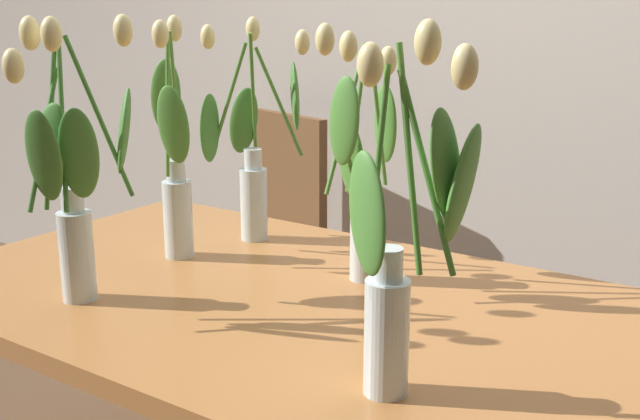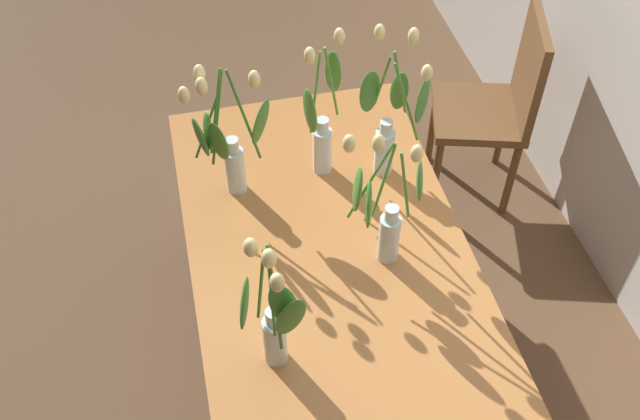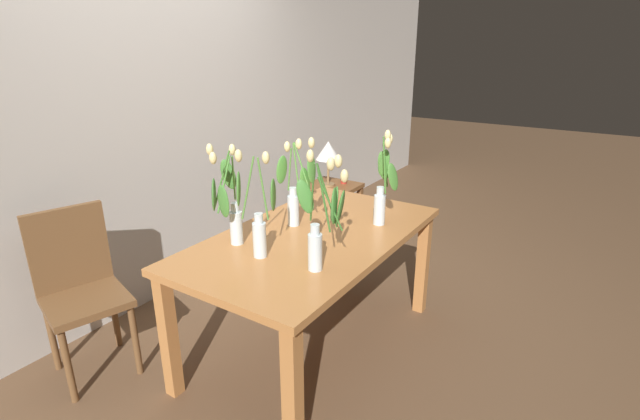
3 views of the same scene
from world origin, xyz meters
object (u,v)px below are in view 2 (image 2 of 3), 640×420
Objects in this scene: dining_table at (330,269)px; tulip_vase_0 at (390,123)px; tulip_vase_4 at (273,323)px; dining_chair at (499,101)px; tulip_vase_3 at (322,128)px; tulip_vase_2 at (386,215)px; tulip_vase_1 at (228,147)px.

dining_table is 2.94× the size of tulip_vase_0.
tulip_vase_0 is 0.98× the size of tulip_vase_4.
tulip_vase_4 is 0.59× the size of dining_chair.
tulip_vase_3 reaches higher than tulip_vase_0.
dining_table is 2.91× the size of tulip_vase_3.
tulip_vase_0 is at bearing 139.66° from dining_table.
tulip_vase_4 is at bearing -22.23° from tulip_vase_3.
tulip_vase_2 is (0.40, -0.13, 0.00)m from tulip_vase_0.
tulip_vase_1 is 1.00× the size of tulip_vase_4.
tulip_vase_0 is at bearing -53.90° from dining_chair.
tulip_vase_1 is 0.57m from tulip_vase_2.
tulip_vase_3 is 1.09m from dining_chair.
tulip_vase_2 is 0.98× the size of tulip_vase_3.
tulip_vase_0 is 0.42m from tulip_vase_2.
tulip_vase_3 is at bearing -100.92° from tulip_vase_0.
dining_table is 0.34m from tulip_vase_2.
tulip_vase_3 is (-0.04, -0.23, -0.01)m from tulip_vase_0.
tulip_vase_0 is 0.56m from tulip_vase_1.
tulip_vase_4 is at bearing 1.85° from tulip_vase_1.
dining_chair is (-1.20, 1.21, -0.43)m from tulip_vase_4.
tulip_vase_0 is 0.94m from dining_chair.
tulip_vase_2 reaches higher than dining_table.
tulip_vase_1 is at bearing -140.30° from dining_table.
tulip_vase_0 reaches higher than dining_table.
dining_table is 2.89× the size of tulip_vase_1.
tulip_vase_3 is at bearing 170.59° from dining_table.
tulip_vase_3 is (-0.06, 0.33, -0.04)m from tulip_vase_1.
tulip_vase_3 is at bearing -63.52° from dining_chair.
dining_chair reaches higher than dining_table.
dining_chair is (-0.49, 0.68, -0.42)m from tulip_vase_0.
tulip_vase_0 is at bearing 79.08° from tulip_vase_3.
tulip_vase_1 is 1.03× the size of tulip_vase_2.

